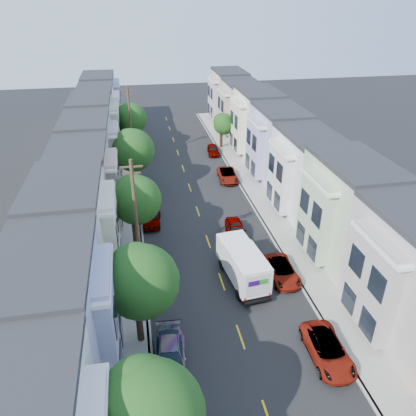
% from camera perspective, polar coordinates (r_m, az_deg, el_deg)
% --- Properties ---
extents(ground, '(160.00, 160.00, 0.00)m').
position_cam_1_polar(ground, '(33.07, 1.95, -10.32)').
color(ground, black).
rests_on(ground, ground).
extents(road_slab, '(12.00, 70.00, 0.02)m').
position_cam_1_polar(road_slab, '(45.56, -2.05, 1.31)').
color(road_slab, black).
rests_on(road_slab, ground).
extents(curb_left, '(0.30, 70.00, 0.15)m').
position_cam_1_polar(curb_left, '(45.16, -9.66, 0.73)').
color(curb_left, gray).
rests_on(curb_left, ground).
extents(curb_right, '(0.30, 70.00, 0.15)m').
position_cam_1_polar(curb_right, '(46.69, 5.31, 1.99)').
color(curb_right, gray).
rests_on(curb_right, ground).
extents(sidewalk_left, '(2.60, 70.00, 0.15)m').
position_cam_1_polar(sidewalk_left, '(45.18, -11.31, 0.59)').
color(sidewalk_left, gray).
rests_on(sidewalk_left, ground).
extents(sidewalk_right, '(2.60, 70.00, 0.15)m').
position_cam_1_polar(sidewalk_right, '(47.03, 6.84, 2.11)').
color(sidewalk_right, gray).
rests_on(sidewalk_right, ground).
extents(centerline, '(0.12, 70.00, 0.01)m').
position_cam_1_polar(centerline, '(45.56, -2.05, 1.30)').
color(centerline, gold).
rests_on(centerline, ground).
extents(townhouse_row_left, '(5.00, 70.00, 8.50)m').
position_cam_1_polar(townhouse_row_left, '(45.50, -16.07, 0.09)').
color(townhouse_row_left, silver).
rests_on(townhouse_row_left, ground).
extents(townhouse_row_right, '(5.00, 70.00, 8.50)m').
position_cam_1_polar(townhouse_row_right, '(48.27, 11.16, 2.36)').
color(townhouse_row_right, silver).
rests_on(townhouse_row_right, ground).
extents(tree_b, '(4.70, 4.70, 7.24)m').
position_cam_1_polar(tree_b, '(25.54, -9.53, -10.22)').
color(tree_b, black).
rests_on(tree_b, ground).
extents(tree_c, '(4.30, 4.30, 7.01)m').
position_cam_1_polar(tree_c, '(35.15, -10.20, 1.09)').
color(tree_c, black).
rests_on(tree_c, ground).
extents(tree_d, '(4.70, 4.70, 7.69)m').
position_cam_1_polar(tree_d, '(45.25, -10.62, 7.96)').
color(tree_d, black).
rests_on(tree_d, ground).
extents(tree_e, '(4.39, 4.39, 7.12)m').
position_cam_1_polar(tree_e, '(58.74, -10.85, 12.19)').
color(tree_e, black).
rests_on(tree_e, ground).
extents(tree_far_r, '(3.10, 3.10, 5.12)m').
position_cam_1_polar(tree_far_r, '(60.11, 2.18, 11.67)').
color(tree_far_r, black).
rests_on(tree_far_r, ground).
extents(utility_pole_near, '(1.60, 0.26, 10.00)m').
position_cam_1_polar(utility_pole_near, '(31.30, -10.04, -1.82)').
color(utility_pole_near, '#42301E').
rests_on(utility_pole_near, ground).
extents(utility_pole_far, '(1.60, 0.26, 10.00)m').
position_cam_1_polar(utility_pole_far, '(55.43, -10.82, 11.51)').
color(utility_pole_far, '#42301E').
rests_on(utility_pole_far, ground).
extents(fedex_truck, '(2.38, 6.19, 2.97)m').
position_cam_1_polar(fedex_truck, '(32.28, 4.90, -7.81)').
color(fedex_truck, white).
rests_on(fedex_truck, ground).
extents(lead_sedan, '(1.93, 4.56, 1.46)m').
position_cam_1_polar(lead_sedan, '(38.25, 3.99, -3.16)').
color(lead_sedan, black).
rests_on(lead_sedan, ground).
extents(parked_left_b, '(2.34, 4.88, 1.42)m').
position_cam_1_polar(parked_left_b, '(26.66, -5.39, -20.13)').
color(parked_left_b, black).
rests_on(parked_left_b, ground).
extents(parked_left_c, '(1.74, 4.26, 1.39)m').
position_cam_1_polar(parked_left_c, '(33.21, -6.93, -8.84)').
color(parked_left_c, '#BABABA').
rests_on(parked_left_c, ground).
extents(parked_left_d, '(2.05, 4.52, 1.43)m').
position_cam_1_polar(parked_left_d, '(40.81, -7.90, -1.25)').
color(parked_left_d, '#5D100E').
rests_on(parked_left_d, ground).
extents(parked_right_a, '(2.37, 4.91, 1.35)m').
position_cam_1_polar(parked_right_a, '(27.99, 16.44, -18.63)').
color(parked_right_a, '#535456').
rests_on(parked_right_a, ground).
extents(parked_right_b, '(2.16, 4.59, 1.27)m').
position_cam_1_polar(parked_right_b, '(33.64, 10.37, -8.72)').
color(parked_right_b, '#BCBCBF').
rests_on(parked_right_b, ground).
extents(parked_right_c, '(2.48, 4.83, 1.30)m').
position_cam_1_polar(parked_right_c, '(49.96, 2.76, 4.63)').
color(parked_right_c, black).
rests_on(parked_right_c, ground).
extents(parked_right_d, '(1.89, 4.09, 1.29)m').
position_cam_1_polar(parked_right_d, '(58.29, 0.72, 8.16)').
color(parked_right_d, black).
rests_on(parked_right_d, ground).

